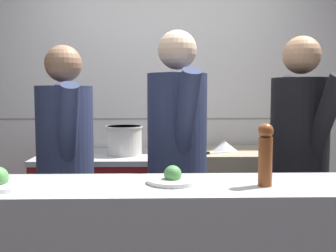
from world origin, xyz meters
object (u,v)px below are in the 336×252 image
object	(u,v)px
plated_dish_appetiser	(173,179)
chef_line	(299,162)
mixing_bowl_steel	(225,145)
oven_range	(101,208)
stock_pot	(75,139)
chef_sous	(177,161)
sauce_pot	(124,140)
chefs_knife	(211,153)
chef_head_cook	(66,168)
pepper_mill	(265,153)

from	to	relation	value
plated_dish_appetiser	chef_line	xyz separation A→B (m)	(0.80, 0.70, -0.06)
mixing_bowl_steel	oven_range	bearing A→B (deg)	-178.88
stock_pot	chef_sous	xyz separation A→B (m)	(0.78, -0.84, -0.03)
stock_pot	chef_sous	size ratio (longest dim) A/B	0.16
oven_range	chef_line	world-z (taller)	chef_line
sauce_pot	chef_line	xyz separation A→B (m)	(1.13, -0.75, -0.05)
stock_pot	mixing_bowl_steel	size ratio (longest dim) A/B	1.33
chefs_knife	chef_sous	xyz separation A→B (m)	(-0.29, -0.64, 0.05)
mixing_bowl_steel	stock_pot	bearing A→B (deg)	179.76
mixing_bowl_steel	chef_head_cook	bearing A→B (deg)	-143.95
chef_line	pepper_mill	bearing A→B (deg)	-135.47
chef_line	chef_head_cook	bearing A→B (deg)	163.16
pepper_mill	chef_line	size ratio (longest dim) A/B	0.15
oven_range	pepper_mill	bearing A→B (deg)	-59.78
sauce_pot	chefs_knife	size ratio (longest dim) A/B	0.99
mixing_bowl_steel	chefs_knife	bearing A→B (deg)	-125.33
chef_sous	pepper_mill	bearing A→B (deg)	-76.65
chef_sous	stock_pot	bearing A→B (deg)	122.31
chefs_knife	plated_dish_appetiser	bearing A→B (deg)	-104.74
chefs_knife	sauce_pot	bearing A→B (deg)	168.79
sauce_pot	chef_line	distance (m)	1.36
sauce_pot	chef_head_cook	size ratio (longest dim) A/B	0.18
pepper_mill	chef_head_cook	distance (m)	1.28
sauce_pot	chef_sous	size ratio (longest dim) A/B	0.17
mixing_bowl_steel	chefs_knife	size ratio (longest dim) A/B	0.71
plated_dish_appetiser	chef_line	size ratio (longest dim) A/B	0.13
oven_range	stock_pot	xyz separation A→B (m)	(-0.20, 0.02, 0.56)
oven_range	sauce_pot	world-z (taller)	sauce_pot
plated_dish_appetiser	chef_sous	bearing A→B (deg)	85.53
chef_sous	mixing_bowl_steel	bearing A→B (deg)	52.07
pepper_mill	chef_head_cook	world-z (taller)	chef_head_cook
chefs_knife	chef_head_cook	world-z (taller)	chef_head_cook
mixing_bowl_steel	chef_line	bearing A→B (deg)	-68.67
stock_pot	sauce_pot	xyz separation A→B (m)	(0.40, -0.07, 0.00)
sauce_pot	plated_dish_appetiser	xyz separation A→B (m)	(0.33, -1.45, 0.00)
chef_line	chef_sous	bearing A→B (deg)	165.24
mixing_bowl_steel	chef_line	world-z (taller)	chef_line
plated_dish_appetiser	chef_head_cook	distance (m)	0.95
stock_pot	plated_dish_appetiser	bearing A→B (deg)	-64.33
mixing_bowl_steel	plated_dish_appetiser	distance (m)	1.59
oven_range	plated_dish_appetiser	distance (m)	1.68
sauce_pot	pepper_mill	world-z (taller)	pepper_mill
stock_pot	mixing_bowl_steel	xyz separation A→B (m)	(1.22, -0.01, -0.05)
chef_head_cook	chef_line	xyz separation A→B (m)	(1.43, -0.01, 0.03)
stock_pot	sauce_pot	distance (m)	0.41
plated_dish_appetiser	chef_line	distance (m)	1.07
mixing_bowl_steel	chefs_knife	distance (m)	0.24
pepper_mill	chef_line	bearing A→B (deg)	61.12
chef_head_cook	pepper_mill	bearing A→B (deg)	-56.40
chefs_knife	chef_sous	bearing A→B (deg)	-114.62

